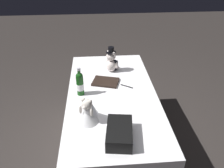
{
  "coord_description": "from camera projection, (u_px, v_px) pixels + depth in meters",
  "views": [
    {
      "loc": [
        -1.83,
        0.15,
        2.02
      ],
      "look_at": [
        0.0,
        0.0,
        0.88
      ],
      "focal_mm": 35.97,
      "sensor_mm": 36.0,
      "label": 1
    }
  ],
  "objects": [
    {
      "name": "teddy_bear_bride",
      "position": [
        88.0,
        111.0,
        1.81
      ],
      "size": [
        0.22,
        0.2,
        0.23
      ],
      "color": "white",
      "rests_on": "reception_table"
    },
    {
      "name": "reception_table",
      "position": [
        112.0,
        122.0,
        2.42
      ],
      "size": [
        1.72,
        0.87,
        0.78
      ],
      "primitive_type": "cube",
      "color": "white",
      "rests_on": "ground_plane"
    },
    {
      "name": "gift_case_black",
      "position": [
        119.0,
        133.0,
        1.66
      ],
      "size": [
        0.33,
        0.23,
        0.11
      ],
      "color": "black",
      "rests_on": "reception_table"
    },
    {
      "name": "guestbook",
      "position": [
        106.0,
        82.0,
        2.37
      ],
      "size": [
        0.26,
        0.31,
        0.02
      ],
      "primitive_type": "cube",
      "rotation": [
        0.0,
        0.0,
        -0.28
      ],
      "color": "black",
      "rests_on": "reception_table"
    },
    {
      "name": "teddy_bear_groom",
      "position": [
        112.0,
        62.0,
        2.54
      ],
      "size": [
        0.16,
        0.15,
        0.29
      ],
      "color": "silver",
      "rests_on": "reception_table"
    },
    {
      "name": "signing_pen",
      "position": [
        126.0,
        86.0,
        2.3
      ],
      "size": [
        0.09,
        0.13,
        0.01
      ],
      "color": "black",
      "rests_on": "reception_table"
    },
    {
      "name": "ground_plane",
      "position": [
        112.0,
        148.0,
        2.62
      ],
      "size": [
        12.0,
        12.0,
        0.0
      ],
      "primitive_type": "plane",
      "color": "#2D2826"
    },
    {
      "name": "champagne_bottle",
      "position": [
        80.0,
        83.0,
        2.13
      ],
      "size": [
        0.07,
        0.07,
        0.29
      ],
      "color": "#134412",
      "rests_on": "reception_table"
    }
  ]
}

